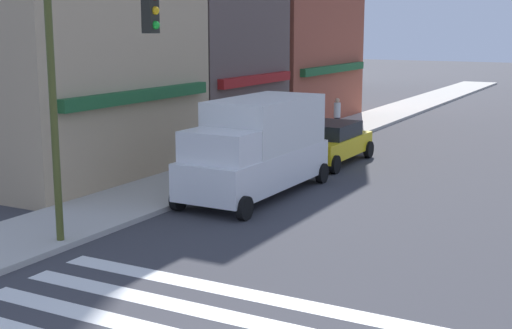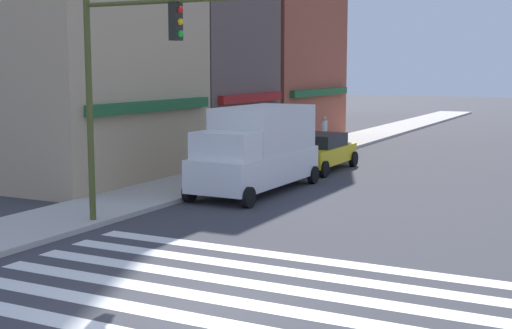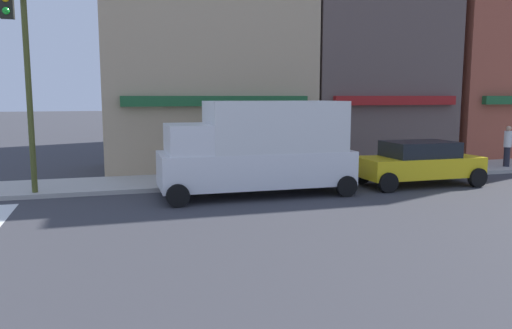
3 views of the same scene
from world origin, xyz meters
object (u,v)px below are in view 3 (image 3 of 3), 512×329
traffic_signal (20,55)px  box_truck_white (259,146)px  sedan_yellow (419,162)px  pedestrian_white_shirt (508,145)px

traffic_signal → box_truck_white: 7.50m
sedan_yellow → pedestrian_white_shirt: 6.30m
pedestrian_white_shirt → sedan_yellow: bearing=124.6°
traffic_signal → sedan_yellow: bearing=-2.0°
box_truck_white → pedestrian_white_shirt: size_ratio=3.52×
box_truck_white → pedestrian_white_shirt: box_truck_white is taller
box_truck_white → pedestrian_white_shirt: (11.94, 2.17, -0.51)m
pedestrian_white_shirt → box_truck_white: bearing=114.8°
pedestrian_white_shirt → traffic_signal: bearing=109.7°
box_truck_white → sedan_yellow: size_ratio=1.41×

